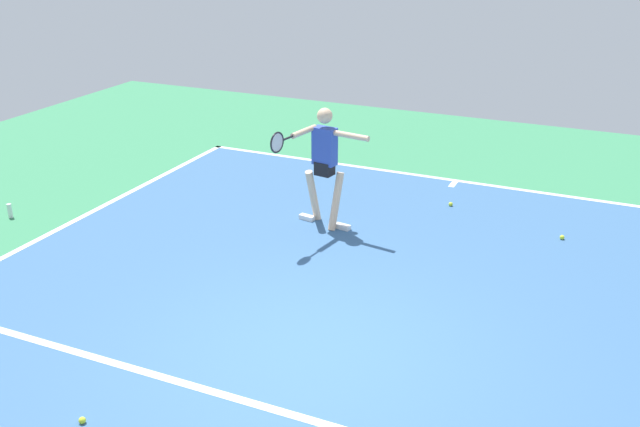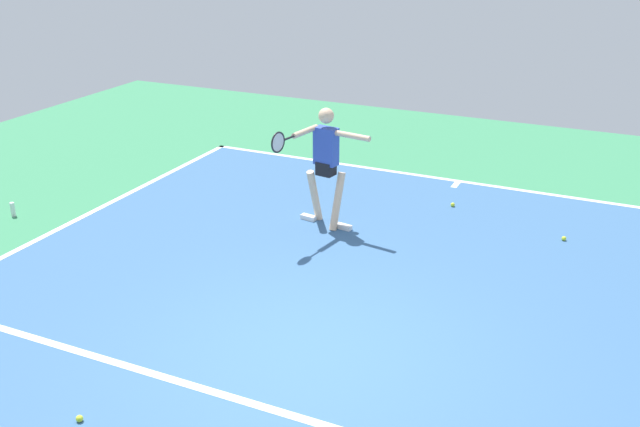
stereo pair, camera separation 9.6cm
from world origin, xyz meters
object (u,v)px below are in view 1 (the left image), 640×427
object	(u,v)px
tennis_ball_by_baseline	(451,204)
tennis_ball_near_service_line	(562,237)
tennis_player	(324,159)
water_bottle	(10,211)
tennis_ball_near_player	(82,420)

from	to	relation	value
tennis_ball_by_baseline	tennis_ball_near_service_line	world-z (taller)	same
tennis_player	water_bottle	size ratio (longest dim) A/B	8.16
tennis_ball_near_player	tennis_player	bearing A→B (deg)	-91.78
water_bottle	tennis_player	bearing A→B (deg)	-159.39
tennis_ball_by_baseline	tennis_ball_near_player	size ratio (longest dim) A/B	1.00
tennis_player	tennis_ball_by_baseline	xyz separation A→B (m)	(-1.54, -1.53, -1.00)
tennis_player	tennis_ball_by_baseline	world-z (taller)	tennis_player
tennis_player	water_bottle	distance (m)	4.89
tennis_ball_by_baseline	water_bottle	bearing A→B (deg)	28.09
water_bottle	tennis_ball_near_player	bearing A→B (deg)	141.95
tennis_ball_near_service_line	tennis_ball_by_baseline	bearing A→B (deg)	-18.66
tennis_player	tennis_ball_near_service_line	world-z (taller)	tennis_player
tennis_ball_near_service_line	water_bottle	bearing A→B (deg)	18.51
tennis_player	water_bottle	bearing A→B (deg)	29.99
tennis_ball_near_service_line	tennis_ball_near_player	xyz separation A→B (m)	(3.48, 6.01, 0.00)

